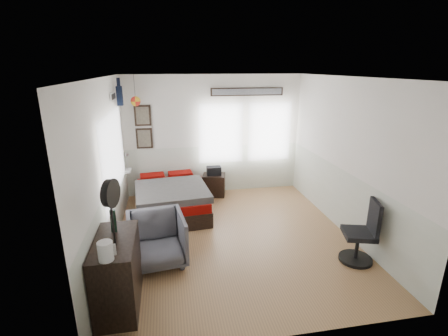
{
  "coord_description": "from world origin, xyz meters",
  "views": [
    {
      "loc": [
        -1.06,
        -4.95,
        2.86
      ],
      "look_at": [
        -0.1,
        0.4,
        1.15
      ],
      "focal_mm": 26.0,
      "sensor_mm": 36.0,
      "label": 1
    }
  ],
  "objects_px": {
    "bed": "(171,199)",
    "nightstand": "(214,185)",
    "dresser": "(118,273)",
    "task_chair": "(362,237)",
    "armchair": "(157,240)"
  },
  "relations": [
    {
      "from": "bed",
      "to": "task_chair",
      "type": "distance_m",
      "value": 3.61
    },
    {
      "from": "armchair",
      "to": "nightstand",
      "type": "relative_size",
      "value": 1.69
    },
    {
      "from": "bed",
      "to": "task_chair",
      "type": "xyz_separation_m",
      "value": [
        2.8,
        -2.27,
        0.11
      ]
    },
    {
      "from": "dresser",
      "to": "armchair",
      "type": "relative_size",
      "value": 1.19
    },
    {
      "from": "bed",
      "to": "dresser",
      "type": "relative_size",
      "value": 1.98
    },
    {
      "from": "bed",
      "to": "armchair",
      "type": "relative_size",
      "value": 2.36
    },
    {
      "from": "bed",
      "to": "armchair",
      "type": "distance_m",
      "value": 1.78
    },
    {
      "from": "nightstand",
      "to": "task_chair",
      "type": "distance_m",
      "value": 3.53
    },
    {
      "from": "dresser",
      "to": "task_chair",
      "type": "bearing_deg",
      "value": 5.47
    },
    {
      "from": "dresser",
      "to": "task_chair",
      "type": "xyz_separation_m",
      "value": [
        3.49,
        0.33,
        -0.05
      ]
    },
    {
      "from": "bed",
      "to": "nightstand",
      "type": "xyz_separation_m",
      "value": [
        0.99,
        0.76,
        -0.04
      ]
    },
    {
      "from": "bed",
      "to": "dresser",
      "type": "bearing_deg",
      "value": -110.53
    },
    {
      "from": "armchair",
      "to": "task_chair",
      "type": "height_order",
      "value": "task_chair"
    },
    {
      "from": "nightstand",
      "to": "task_chair",
      "type": "bearing_deg",
      "value": -46.04
    },
    {
      "from": "dresser",
      "to": "task_chair",
      "type": "distance_m",
      "value": 3.51
    }
  ]
}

